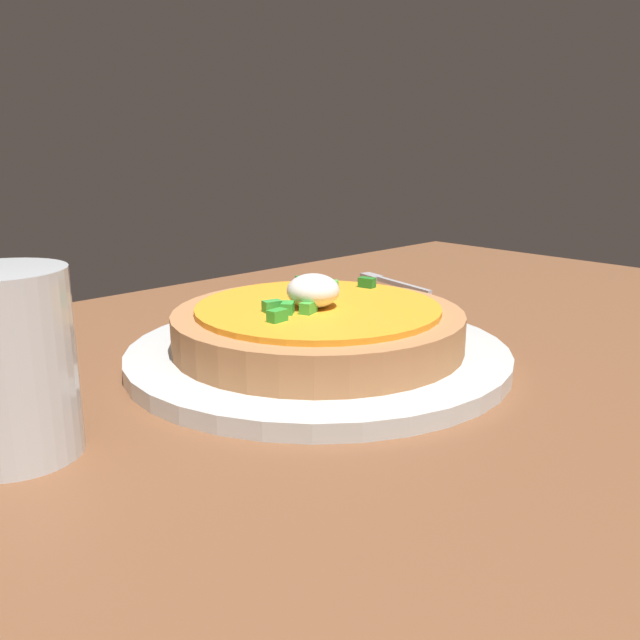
# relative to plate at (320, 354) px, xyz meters

# --- Properties ---
(dining_table) EXTENTS (1.12, 0.84, 0.03)m
(dining_table) POSITION_rel_plate_xyz_m (0.00, 0.11, -0.02)
(dining_table) COLOR brown
(dining_table) RESTS_ON ground
(plate) EXTENTS (0.28, 0.28, 0.01)m
(plate) POSITION_rel_plate_xyz_m (0.00, 0.00, 0.00)
(plate) COLOR silver
(plate) RESTS_ON dining_table
(pizza) EXTENTS (0.21, 0.21, 0.06)m
(pizza) POSITION_rel_plate_xyz_m (0.00, -0.00, 0.02)
(pizza) COLOR #B5794A
(pizza) RESTS_ON plate
(cup_near) EXTENTS (0.07, 0.07, 0.10)m
(cup_near) POSITION_rel_plate_xyz_m (0.22, -0.00, 0.04)
(cup_near) COLOR silver
(cup_near) RESTS_ON dining_table
(fork) EXTENTS (0.03, 0.12, 0.01)m
(fork) POSITION_rel_plate_xyz_m (-0.25, -0.15, -0.00)
(fork) COLOR #B7B7BC
(fork) RESTS_ON dining_table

